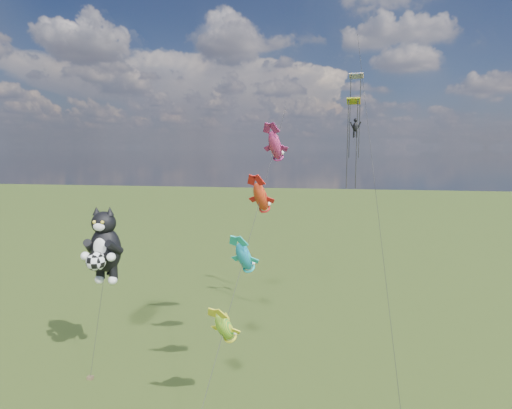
# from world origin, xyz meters

# --- Properties ---
(cat_kite_rig) EXTENTS (2.65, 4.12, 11.83)m
(cat_kite_rig) POSITION_xyz_m (-2.24, 8.57, 8.95)
(cat_kite_rig) COLOR brown
(cat_kite_rig) RESTS_ON ground
(fish_windsock_rig) EXTENTS (3.83, 15.58, 19.33)m
(fish_windsock_rig) POSITION_xyz_m (9.01, 7.82, 10.85)
(fish_windsock_rig) COLOR brown
(fish_windsock_rig) RESTS_ON ground
(parafoil_rig) EXTENTS (3.17, 17.32, 25.83)m
(parafoil_rig) POSITION_xyz_m (16.23, 17.03, 17.89)
(parafoil_rig) COLOR brown
(parafoil_rig) RESTS_ON ground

